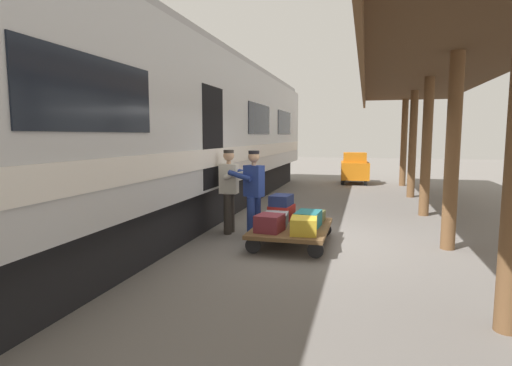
{
  "coord_description": "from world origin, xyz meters",
  "views": [
    {
      "loc": [
        -0.69,
        7.68,
        1.99
      ],
      "look_at": [
        1.18,
        0.69,
        1.15
      ],
      "focal_mm": 28.74,
      "sensor_mm": 36.0,
      "label": 1
    }
  ],
  "objects_px": {
    "suitcase_red_plastic": "(282,212)",
    "porter_by_door": "(230,188)",
    "suitcase_yellow_case": "(304,226)",
    "suitcase_gray_aluminum": "(276,219)",
    "suitcase_navy_fabric": "(281,200)",
    "baggage_tug": "(355,169)",
    "suitcase_burgundy_valise": "(270,223)",
    "luggage_cart": "(292,229)",
    "porter_in_overalls": "(253,191)",
    "suitcase_olive_duffel": "(312,216)",
    "suitcase_teal_softside": "(308,219)",
    "train_car": "(146,132)"
  },
  "relations": [
    {
      "from": "suitcase_gray_aluminum",
      "to": "baggage_tug",
      "type": "bearing_deg",
      "value": -96.5
    },
    {
      "from": "suitcase_olive_duffel",
      "to": "suitcase_gray_aluminum",
      "type": "xyz_separation_m",
      "value": [
        0.6,
        0.52,
        0.02
      ]
    },
    {
      "from": "porter_in_overalls",
      "to": "suitcase_navy_fabric",
      "type": "bearing_deg",
      "value": -156.25
    },
    {
      "from": "train_car",
      "to": "suitcase_gray_aluminum",
      "type": "distance_m",
      "value": 3.31
    },
    {
      "from": "suitcase_yellow_case",
      "to": "baggage_tug",
      "type": "xyz_separation_m",
      "value": [
        -0.55,
        -10.6,
        0.15
      ]
    },
    {
      "from": "porter_in_overalls",
      "to": "baggage_tug",
      "type": "distance_m",
      "value": 9.94
    },
    {
      "from": "luggage_cart",
      "to": "suitcase_olive_duffel",
      "type": "height_order",
      "value": "suitcase_olive_duffel"
    },
    {
      "from": "suitcase_red_plastic",
      "to": "porter_by_door",
      "type": "distance_m",
      "value": 1.16
    },
    {
      "from": "suitcase_red_plastic",
      "to": "suitcase_navy_fabric",
      "type": "relative_size",
      "value": 1.05
    },
    {
      "from": "suitcase_yellow_case",
      "to": "suitcase_gray_aluminum",
      "type": "relative_size",
      "value": 0.99
    },
    {
      "from": "suitcase_navy_fabric",
      "to": "porter_in_overalls",
      "type": "height_order",
      "value": "porter_in_overalls"
    },
    {
      "from": "train_car",
      "to": "porter_by_door",
      "type": "height_order",
      "value": "train_car"
    },
    {
      "from": "suitcase_gray_aluminum",
      "to": "suitcase_navy_fabric",
      "type": "relative_size",
      "value": 1.08
    },
    {
      "from": "suitcase_yellow_case",
      "to": "luggage_cart",
      "type": "bearing_deg",
      "value": -60.29
    },
    {
      "from": "suitcase_red_plastic",
      "to": "suitcase_yellow_case",
      "type": "distance_m",
      "value": 1.2
    },
    {
      "from": "suitcase_burgundy_valise",
      "to": "suitcase_gray_aluminum",
      "type": "xyz_separation_m",
      "value": [
        -0.0,
        -0.52,
        -0.03
      ]
    },
    {
      "from": "luggage_cart",
      "to": "suitcase_navy_fabric",
      "type": "bearing_deg",
      "value": -59.13
    },
    {
      "from": "suitcase_red_plastic",
      "to": "porter_by_door",
      "type": "relative_size",
      "value": 0.31
    },
    {
      "from": "suitcase_red_plastic",
      "to": "porter_by_door",
      "type": "bearing_deg",
      "value": -0.24
    },
    {
      "from": "suitcase_red_plastic",
      "to": "suitcase_gray_aluminum",
      "type": "bearing_deg",
      "value": 90.0
    },
    {
      "from": "train_car",
      "to": "suitcase_burgundy_valise",
      "type": "xyz_separation_m",
      "value": [
        -2.86,
        0.91,
        -1.57
      ]
    },
    {
      "from": "suitcase_navy_fabric",
      "to": "suitcase_burgundy_valise",
      "type": "bearing_deg",
      "value": 90.26
    },
    {
      "from": "train_car",
      "to": "luggage_cart",
      "type": "relative_size",
      "value": 11.03
    },
    {
      "from": "train_car",
      "to": "luggage_cart",
      "type": "distance_m",
      "value": 3.64
    },
    {
      "from": "train_car",
      "to": "suitcase_burgundy_valise",
      "type": "height_order",
      "value": "train_car"
    },
    {
      "from": "suitcase_teal_softside",
      "to": "suitcase_yellow_case",
      "type": "bearing_deg",
      "value": 90.0
    },
    {
      "from": "suitcase_yellow_case",
      "to": "suitcase_navy_fabric",
      "type": "xyz_separation_m",
      "value": [
        0.6,
        -1.03,
        0.25
      ]
    },
    {
      "from": "suitcase_red_plastic",
      "to": "suitcase_olive_duffel",
      "type": "bearing_deg",
      "value": 180.0
    },
    {
      "from": "train_car",
      "to": "suitcase_olive_duffel",
      "type": "distance_m",
      "value": 3.82
    },
    {
      "from": "suitcase_navy_fabric",
      "to": "baggage_tug",
      "type": "bearing_deg",
      "value": -96.86
    },
    {
      "from": "suitcase_red_plastic",
      "to": "train_car",
      "type": "bearing_deg",
      "value": 2.66
    },
    {
      "from": "luggage_cart",
      "to": "suitcase_burgundy_valise",
      "type": "height_order",
      "value": "suitcase_burgundy_valise"
    },
    {
      "from": "suitcase_red_plastic",
      "to": "suitcase_yellow_case",
      "type": "xyz_separation_m",
      "value": [
        -0.6,
        1.04,
        -0.01
      ]
    },
    {
      "from": "suitcase_navy_fabric",
      "to": "porter_in_overalls",
      "type": "relative_size",
      "value": 0.3
    },
    {
      "from": "train_car",
      "to": "suitcase_navy_fabric",
      "type": "height_order",
      "value": "train_car"
    },
    {
      "from": "suitcase_olive_duffel",
      "to": "porter_in_overalls",
      "type": "distance_m",
      "value": 1.24
    },
    {
      "from": "suitcase_gray_aluminum",
      "to": "porter_by_door",
      "type": "relative_size",
      "value": 0.32
    },
    {
      "from": "suitcase_olive_duffel",
      "to": "baggage_tug",
      "type": "relative_size",
      "value": 0.27
    },
    {
      "from": "luggage_cart",
      "to": "porter_in_overalls",
      "type": "xyz_separation_m",
      "value": [
        0.82,
        -0.28,
        0.63
      ]
    },
    {
      "from": "luggage_cart",
      "to": "suitcase_navy_fabric",
      "type": "height_order",
      "value": "suitcase_navy_fabric"
    },
    {
      "from": "suitcase_navy_fabric",
      "to": "suitcase_yellow_case",
      "type": "bearing_deg",
      "value": 120.29
    },
    {
      "from": "luggage_cart",
      "to": "suitcase_gray_aluminum",
      "type": "bearing_deg",
      "value": 0.0
    },
    {
      "from": "suitcase_burgundy_valise",
      "to": "porter_by_door",
      "type": "height_order",
      "value": "porter_by_door"
    },
    {
      "from": "train_car",
      "to": "suitcase_gray_aluminum",
      "type": "height_order",
      "value": "train_car"
    },
    {
      "from": "porter_in_overalls",
      "to": "suitcase_gray_aluminum",
      "type": "bearing_deg",
      "value": 151.59
    },
    {
      "from": "suitcase_teal_softside",
      "to": "suitcase_navy_fabric",
      "type": "relative_size",
      "value": 1.19
    },
    {
      "from": "suitcase_red_plastic",
      "to": "suitcase_navy_fabric",
      "type": "bearing_deg",
      "value": 73.72
    },
    {
      "from": "suitcase_yellow_case",
      "to": "suitcase_teal_softside",
      "type": "xyz_separation_m",
      "value": [
        0.0,
        -0.52,
        0.0
      ]
    },
    {
      "from": "suitcase_burgundy_valise",
      "to": "suitcase_teal_softside",
      "type": "distance_m",
      "value": 0.79
    },
    {
      "from": "suitcase_gray_aluminum",
      "to": "suitcase_navy_fabric",
      "type": "distance_m",
      "value": 0.58
    }
  ]
}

